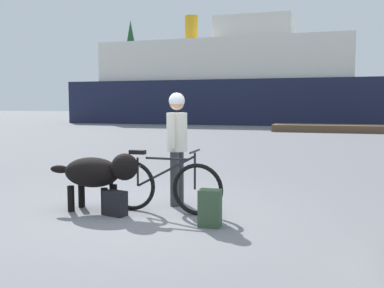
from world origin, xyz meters
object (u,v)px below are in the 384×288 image
handbag_pannier (115,203)px  ferry_boat (227,85)px  bicycle (163,185)px  backpack (210,208)px  dog (98,172)px  person_cyclist (177,137)px  sailboat_moored (384,118)px

handbag_pannier → ferry_boat: (-5.17, 29.96, 3.03)m
handbag_pannier → ferry_boat: size_ratio=0.01×
bicycle → handbag_pannier: (-0.59, -0.35, -0.22)m
backpack → bicycle: bearing=149.9°
bicycle → dog: size_ratio=1.23×
ferry_boat → bicycle: bearing=-79.0°
bicycle → dog: 0.97m
bicycle → person_cyclist: bearing=87.0°
bicycle → ferry_boat: bearing=101.0°
dog → sailboat_moored: (7.66, 31.49, -0.10)m
bicycle → sailboat_moored: (6.72, 31.30, 0.08)m
bicycle → handbag_pannier: bicycle is taller
bicycle → sailboat_moored: bearing=77.9°
dog → sailboat_moored: bearing=76.3°
bicycle → person_cyclist: person_cyclist is taller
person_cyclist → handbag_pannier: 1.39m
handbag_pannier → ferry_boat: bearing=99.8°
backpack → handbag_pannier: backpack is taller
backpack → handbag_pannier: (-1.42, 0.13, -0.06)m
backpack → ferry_boat: 30.94m
dog → handbag_pannier: bearing=-24.3°
person_cyclist → sailboat_moored: bearing=77.7°
bicycle → backpack: bicycle is taller
person_cyclist → ferry_boat: 29.72m
person_cyclist → ferry_boat: bearing=101.3°
backpack → handbag_pannier: size_ratio=1.37×
person_cyclist → ferry_boat: size_ratio=0.07×
backpack → ferry_boat: ferry_boat is taller
ferry_boat → sailboat_moored: (12.48, 1.69, -2.72)m
backpack → sailboat_moored: bearing=79.5°
bicycle → sailboat_moored: sailboat_moored is taller
backpack → ferry_boat: (-6.59, 30.09, 2.96)m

